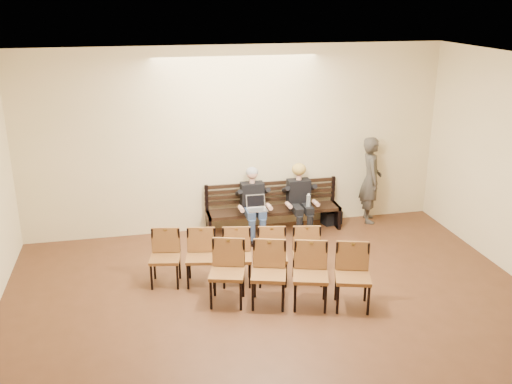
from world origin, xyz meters
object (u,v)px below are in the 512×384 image
chair_row_back (237,258)px  seated_man (253,203)px  passerby (371,174)px  water_bottle (308,207)px  bag (331,217)px  bench (274,220)px  chair_row_front (290,276)px  laptop (257,210)px  seated_woman (300,201)px

chair_row_back → seated_man: bearing=80.6°
passerby → water_bottle: bearing=120.5°
bag → passerby: size_ratio=0.18×
bench → passerby: 2.15m
passerby → chair_row_front: 3.81m
seated_man → passerby: size_ratio=0.64×
laptop → chair_row_front: bearing=-99.6°
bench → chair_row_front: (-0.45, -2.77, 0.25)m
water_bottle → passerby: 1.54m
laptop → chair_row_front: chair_row_front is taller
laptop → seated_man: bearing=88.9°
seated_woman → chair_row_back: (-1.56, -1.81, -0.18)m
laptop → chair_row_front: 2.43m
bag → chair_row_front: size_ratio=0.16×
bench → laptop: 0.63m
passerby → chair_row_back: (-3.08, -2.03, -0.56)m
seated_man → chair_row_front: bearing=-90.6°
laptop → bench: bearing=32.6°
chair_row_back → bag: bearing=51.9°
chair_row_front → passerby: bearing=65.7°
seated_man → bench: bearing=15.8°
seated_man → passerby: (2.42, 0.22, 0.36)m
seated_woman → bag: 0.91m
bench → water_bottle: 0.76m
bag → seated_man: bearing=-172.4°
laptop → chair_row_back: size_ratio=0.13×
water_bottle → chair_row_back: chair_row_back is taller
bench → seated_woman: (0.48, -0.12, 0.39)m
laptop → water_bottle: (0.98, 0.00, -0.00)m
passerby → seated_woman: bearing=111.4°
seated_woman → chair_row_front: (-0.93, -2.65, -0.14)m
seated_man → laptop: bearing=-82.8°
seated_woman → passerby: size_ratio=0.62×
seated_woman → chair_row_front: 2.81m
water_bottle → chair_row_back: size_ratio=0.09×
bag → laptop: bearing=-164.6°
bench → passerby: size_ratio=1.30×
bag → chair_row_back: 3.08m
laptop → passerby: size_ratio=0.18×
seated_woman → passerby: bearing=8.2°
seated_woman → laptop: size_ratio=3.47×
seated_man → chair_row_back: bearing=-109.8°
laptop → seated_woman: bearing=6.0°
bench → passerby: passerby is taller
bag → chair_row_front: 3.34m
seated_woman → laptop: 0.91m
bench → laptop: size_ratio=7.29×
seated_man → seated_woman: bearing=0.0°
bench → water_bottle: water_bottle is taller
bench → bag: size_ratio=7.15×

